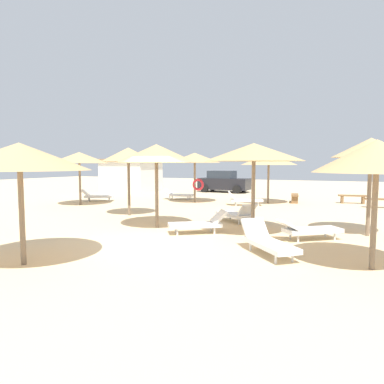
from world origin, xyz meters
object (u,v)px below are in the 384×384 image
(lounger_0, at_px, (199,223))
(beach_cabana, at_px, (131,175))
(lounger_4, at_px, (267,242))
(bench_2, at_px, (295,197))
(parked_car, at_px, (224,182))
(parasol_1, at_px, (19,157))
(parasol_5, at_px, (269,159))
(parasol_4, at_px, (377,156))
(parasol_0, at_px, (156,154))
(bench_1, at_px, (381,201))
(parasol_7, at_px, (254,152))
(parasol_3, at_px, (195,158))
(lounger_5, at_px, (244,200))
(bench_0, at_px, (353,197))
(parasol_9, at_px, (128,155))
(parasol_2, at_px, (371,148))
(lounger_3, at_px, (178,195))
(lounger_6, at_px, (97,196))
(parasol_6, at_px, (79,158))
(lounger_7, at_px, (237,214))
(lounger_2, at_px, (308,229))

(lounger_0, xyz_separation_m, beach_cabana, (-11.53, 13.00, 1.03))
(beach_cabana, bearing_deg, lounger_4, -46.16)
(bench_2, distance_m, parked_car, 8.19)
(parasol_1, xyz_separation_m, parasol_5, (2.58, 14.05, 0.12))
(parasol_4, distance_m, lounger_4, 3.09)
(lounger_4, bearing_deg, parasol_0, 155.68)
(parasol_1, height_order, bench_1, parasol_1)
(parked_car, bearing_deg, parasol_4, -62.05)
(parasol_1, height_order, parasol_7, parasol_7)
(parasol_3, xyz_separation_m, lounger_5, (3.03, -0.22, -2.26))
(bench_0, bearing_deg, parasol_5, -156.68)
(bench_2, bearing_deg, parasol_9, -126.50)
(parasol_5, xyz_separation_m, bench_1, (5.70, 0.35, -2.17))
(parasol_5, distance_m, lounger_0, 9.57)
(parasol_4, bearing_deg, beach_cabana, 137.62)
(parasol_5, bearing_deg, parasol_2, -58.34)
(parasol_0, distance_m, parasol_2, 6.86)
(lounger_4, bearing_deg, lounger_0, 146.87)
(parasol_5, bearing_deg, lounger_4, -78.59)
(parasol_0, bearing_deg, lounger_3, 112.24)
(bench_1, bearing_deg, lounger_6, -167.31)
(parasol_7, bearing_deg, parasol_2, 19.73)
(parked_car, height_order, beach_cabana, beach_cabana)
(parasol_5, bearing_deg, lounger_6, -162.19)
(parasol_2, xyz_separation_m, parasol_6, (-13.88, 2.49, -0.14))
(parked_car, bearing_deg, bench_2, -40.67)
(parasol_4, height_order, lounger_6, parasol_4)
(bench_2, height_order, beach_cabana, beach_cabana)
(lounger_3, bearing_deg, lounger_6, -144.48)
(parasol_5, distance_m, lounger_6, 10.44)
(parasol_0, height_order, lounger_5, parasol_0)
(parasol_5, height_order, lounger_3, parasol_5)
(parasol_5, height_order, parasol_7, parasol_7)
(bench_0, bearing_deg, bench_2, -164.36)
(lounger_3, distance_m, lounger_7, 8.82)
(bench_2, bearing_deg, lounger_6, -159.37)
(lounger_3, xyz_separation_m, bench_2, (7.01, 1.27, 0.03))
(parasol_1, distance_m, lounger_0, 5.64)
(parasol_2, distance_m, lounger_5, 8.55)
(parasol_1, relative_size, parasol_2, 1.00)
(lounger_0, bearing_deg, bench_0, 67.03)
(parasol_2, relative_size, lounger_7, 1.64)
(parasol_1, xyz_separation_m, parasol_9, (-2.05, 7.01, 0.25))
(parasol_4, bearing_deg, parasol_3, 130.56)
(lounger_7, bearing_deg, parked_car, 110.86)
(lounger_2, distance_m, bench_0, 10.85)
(parasol_2, xyz_separation_m, bench_0, (-0.21, 9.41, -2.39))
(parasol_1, relative_size, lounger_0, 1.59)
(parasol_3, height_order, bench_1, parasol_3)
(lounger_7, height_order, beach_cabana, beach_cabana)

